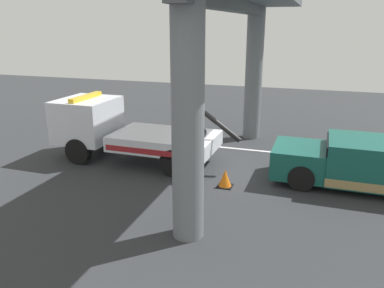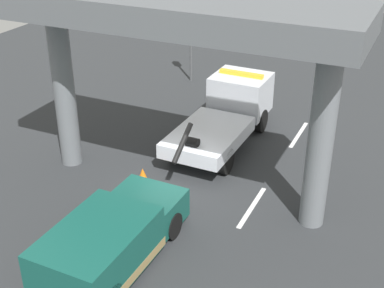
{
  "view_description": "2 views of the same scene",
  "coord_description": "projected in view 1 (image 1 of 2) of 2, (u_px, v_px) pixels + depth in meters",
  "views": [
    {
      "loc": [
        -2.73,
        12.74,
        5.08
      ],
      "look_at": [
        1.36,
        0.25,
        0.97
      ],
      "focal_mm": 35.76,
      "sensor_mm": 36.0,
      "label": 1
    },
    {
      "loc": [
        -14.18,
        -7.07,
        9.99
      ],
      "look_at": [
        0.25,
        -0.34,
        1.75
      ],
      "focal_mm": 49.64,
      "sensor_mm": 36.0,
      "label": 2
    }
  ],
  "objects": [
    {
      "name": "overpass_structure",
      "position": [
        234.0,
        4.0,
        12.18
      ],
      "size": [
        3.6,
        11.27,
        6.71
      ],
      "color": "slate",
      "rests_on": "ground"
    },
    {
      "name": "lane_stripe_east",
      "position": [
        118.0,
        137.0,
        18.08
      ],
      "size": [
        2.6,
        0.16,
        0.01
      ],
      "primitive_type": "cube",
      "color": "silver",
      "rests_on": "ground"
    },
    {
      "name": "ground_plane",
      "position": [
        230.0,
        172.0,
        13.89
      ],
      "size": [
        60.0,
        40.0,
        0.1
      ],
      "primitive_type": "cube",
      "color": "#2D3033"
    },
    {
      "name": "tow_truck_white",
      "position": [
        119.0,
        129.0,
        14.85
      ],
      "size": [
        7.27,
        2.5,
        2.46
      ],
      "color": "silver",
      "rests_on": "ground"
    },
    {
      "name": "towed_van_green",
      "position": [
        364.0,
        164.0,
        12.34
      ],
      "size": [
        5.23,
        2.28,
        1.58
      ],
      "color": "#145147",
      "rests_on": "ground"
    },
    {
      "name": "traffic_cone_orange",
      "position": [
        225.0,
        179.0,
        12.47
      ],
      "size": [
        0.49,
        0.49,
        0.58
      ],
      "color": "orange",
      "rests_on": "ground"
    },
    {
      "name": "lane_stripe_mid",
      "position": [
        244.0,
        149.0,
        16.3
      ],
      "size": [
        2.6,
        0.16,
        0.01
      ],
      "primitive_type": "cube",
      "color": "silver",
      "rests_on": "ground"
    }
  ]
}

